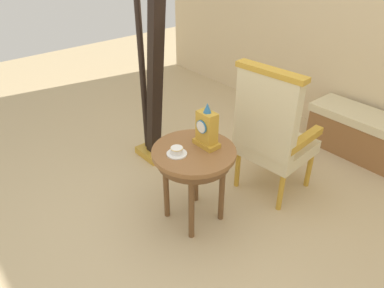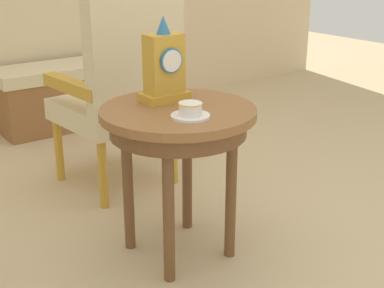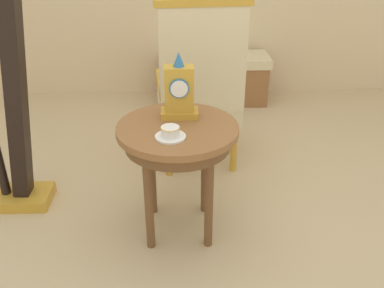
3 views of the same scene
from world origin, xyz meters
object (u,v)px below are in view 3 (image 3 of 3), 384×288
mantel_clock (179,92)px  armchair (200,84)px  teacup_left (170,133)px  window_bench (214,78)px  side_table (178,141)px  harp (5,85)px

mantel_clock → armchair: (0.14, 0.58, -0.17)m
teacup_left → window_bench: bearing=79.1°
teacup_left → window_bench: teacup_left is taller
mantel_clock → side_table: bearing=-96.0°
side_table → armchair: size_ratio=0.55×
armchair → harp: bearing=-158.5°
mantel_clock → window_bench: mantel_clock is taller
harp → window_bench: (1.26, 1.59, -0.53)m
mantel_clock → harp: harp is taller
mantel_clock → armchair: size_ratio=0.29×
side_table → harp: bearing=163.3°
window_bench → mantel_clock: bearing=-100.9°
teacup_left → harp: (-0.87, 0.40, 0.10)m
teacup_left → window_bench: (0.38, 1.99, -0.43)m
side_table → mantel_clock: 0.24m
side_table → harp: (-0.91, 0.27, 0.21)m
armchair → harp: (-1.05, -0.41, 0.16)m
side_table → window_bench: side_table is taller
side_table → teacup_left: 0.17m
side_table → window_bench: 1.92m
harp → window_bench: bearing=51.7°
armchair → teacup_left: bearing=-102.5°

